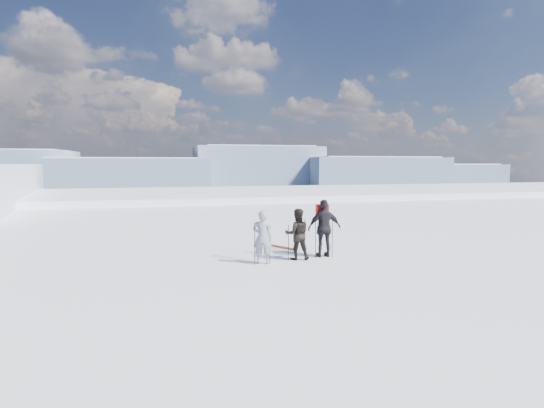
% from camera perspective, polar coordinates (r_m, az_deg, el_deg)
% --- Properties ---
extents(lake_basin, '(820.00, 820.00, 71.62)m').
position_cam_1_polar(lake_basin, '(40.70, -6.64, -8.15)').
color(lake_basin, white).
rests_on(lake_basin, ground).
extents(far_mountain_range, '(770.00, 110.00, 53.00)m').
position_cam_1_polar(far_mountain_range, '(465.42, -10.16, 4.10)').
color(far_mountain_range, slate).
rests_on(far_mountain_range, ground).
extents(skier_grey, '(0.69, 0.57, 1.63)m').
position_cam_1_polar(skier_grey, '(12.90, -1.30, -4.49)').
color(skier_grey, gray).
rests_on(skier_grey, ground).
extents(skier_dark, '(0.88, 0.74, 1.63)m').
position_cam_1_polar(skier_dark, '(13.49, 3.41, -4.07)').
color(skier_dark, black).
rests_on(skier_dark, ground).
extents(skier_pack, '(1.13, 0.53, 1.88)m').
position_cam_1_polar(skier_pack, '(13.93, 7.05, -3.26)').
color(skier_pack, black).
rests_on(skier_pack, ground).
extents(backpack, '(0.42, 0.25, 0.52)m').
position_cam_1_polar(backpack, '(14.03, 6.80, 1.74)').
color(backpack, red).
rests_on(backpack, skier_pack).
extents(ski_poles, '(2.71, 0.48, 1.36)m').
position_cam_1_polar(ski_poles, '(13.37, 3.20, -4.97)').
color(ski_poles, black).
rests_on(ski_poles, ground).
extents(skis_loose, '(1.10, 1.51, 0.03)m').
position_cam_1_polar(skis_loose, '(15.62, 0.76, -5.72)').
color(skis_loose, black).
rests_on(skis_loose, ground).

